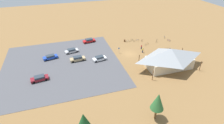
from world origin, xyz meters
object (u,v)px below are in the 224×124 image
at_px(bicycle_black_front_row, 133,40).
at_px(bicycle_yellow_by_bin, 167,49).
at_px(trash_bin, 125,41).
at_px(visitor_crossing_yard, 141,47).
at_px(bicycle_green_yard_right, 177,53).
at_px(car_maroon_aisle_side, 40,78).
at_px(bicycle_teal_edge_north, 157,41).
at_px(pine_mideast, 84,124).
at_px(bicycle_purple_trailside, 169,40).
at_px(bike_pavilion, 170,57).
at_px(pine_far_east, 158,102).
at_px(visitor_near_lot, 170,50).
at_px(bicycle_red_back_row, 142,40).
at_px(car_blue_second_row, 50,57).
at_px(bicycle_white_lone_east, 164,37).
at_px(bicycle_blue_yard_front, 137,40).
at_px(bicycle_orange_edge_south, 147,44).
at_px(car_silver_back_corner, 72,51).
at_px(bicycle_silver_near_sign, 128,41).
at_px(lot_sign, 119,50).
at_px(car_red_front_row, 89,40).
at_px(car_white_near_entry, 100,58).
at_px(visitor_by_pavilion, 143,50).
at_px(car_tan_mid_lot, 78,59).

height_order(bicycle_black_front_row, bicycle_yellow_by_bin, bicycle_black_front_row).
relative_size(trash_bin, visitor_crossing_yard, 0.54).
relative_size(bicycle_green_yard_right, car_maroon_aisle_side, 0.30).
bearing_deg(bicycle_teal_edge_north, car_maroon_aisle_side, 16.54).
relative_size(pine_mideast, bicycle_purple_trailside, 4.20).
xyz_separation_m(bike_pavilion, pine_far_east, (13.40, 16.36, 1.13)).
bearing_deg(visitor_near_lot, car_maroon_aisle_side, 4.97).
relative_size(bicycle_red_back_row, visitor_near_lot, 0.77).
bearing_deg(bike_pavilion, bicycle_teal_edge_north, -108.22).
distance_m(trash_bin, bicycle_black_front_row, 3.21).
bearing_deg(car_blue_second_row, pine_mideast, 99.71).
distance_m(bicycle_white_lone_east, bicycle_blue_yard_front, 11.72).
height_order(bicycle_black_front_row, bicycle_orange_edge_south, bicycle_orange_edge_south).
height_order(pine_far_east, bicycle_purple_trailside, pine_far_east).
height_order(pine_far_east, bicycle_black_front_row, pine_far_east).
bearing_deg(bicycle_red_back_row, bicycle_orange_edge_south, 93.95).
bearing_deg(car_silver_back_corner, bicycle_black_front_row, -174.73).
bearing_deg(bicycle_silver_near_sign, car_maroon_aisle_side, 26.58).
height_order(lot_sign, bicycle_white_lone_east, lot_sign).
relative_size(trash_bin, bicycle_teal_edge_north, 0.61).
bearing_deg(bicycle_blue_yard_front, visitor_crossing_yard, 77.45).
bearing_deg(car_red_front_row, car_blue_second_row, 31.51).
xyz_separation_m(bike_pavilion, bicycle_orange_edge_south, (-0.68, -15.55, -3.09)).
relative_size(bicycle_purple_trailside, car_blue_second_row, 0.35).
bearing_deg(bicycle_green_yard_right, bicycle_white_lone_east, -104.51).
relative_size(pine_far_east, bicycle_orange_edge_south, 3.70).
bearing_deg(car_maroon_aisle_side, bicycle_red_back_row, -158.31).
height_order(pine_far_east, car_white_near_entry, pine_far_east).
xyz_separation_m(trash_bin, pine_mideast, (21.97, 38.13, 4.11)).
bearing_deg(bicycle_black_front_row, car_silver_back_corner, 5.27).
xyz_separation_m(lot_sign, car_white_near_entry, (7.46, 2.65, -0.67)).
bearing_deg(visitor_by_pavilion, trash_bin, -74.92).
bearing_deg(trash_bin, car_red_front_row, -15.02).
bearing_deg(bicycle_red_back_row, lot_sign, 29.15).
relative_size(lot_sign, bicycle_yellow_by_bin, 1.31).
height_order(bicycle_orange_edge_south, bicycle_yellow_by_bin, bicycle_orange_edge_south).
distance_m(bicycle_silver_near_sign, visitor_crossing_yard, 7.41).
bearing_deg(pine_mideast, bicycle_blue_yard_front, -125.89).
height_order(bicycle_orange_edge_south, visitor_crossing_yard, visitor_crossing_yard).
bearing_deg(bicycle_yellow_by_bin, bicycle_purple_trailside, -127.34).
bearing_deg(car_red_front_row, bicycle_silver_near_sign, 164.73).
bearing_deg(visitor_near_lot, car_red_front_row, -33.09).
xyz_separation_m(trash_bin, bicycle_red_back_row, (-6.55, 1.61, -0.09)).
height_order(trash_bin, bicycle_green_yard_right, trash_bin).
bearing_deg(bicycle_black_front_row, trash_bin, -11.29).
bearing_deg(visitor_by_pavilion, bicycle_white_lone_east, -147.48).
xyz_separation_m(bicycle_blue_yard_front, visitor_by_pavilion, (2.30, 9.37, 0.62)).
height_order(car_blue_second_row, visitor_crossing_yard, visitor_crossing_yard).
height_order(bicycle_black_front_row, bicycle_silver_near_sign, bicycle_black_front_row).
height_order(bicycle_green_yard_right, car_tan_mid_lot, car_tan_mid_lot).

